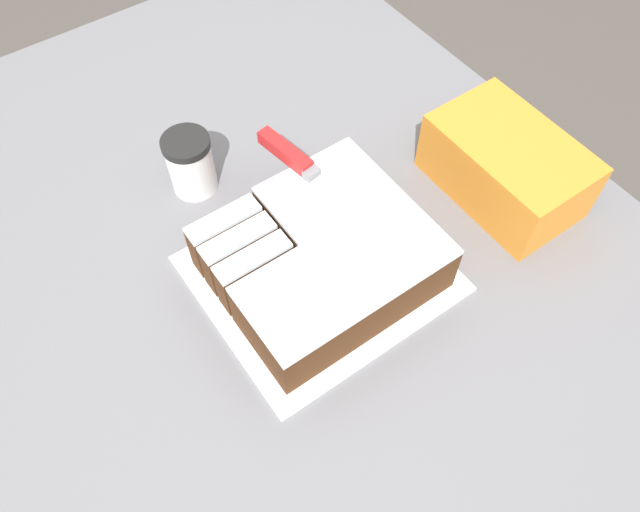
{
  "coord_description": "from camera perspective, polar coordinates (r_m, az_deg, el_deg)",
  "views": [
    {
      "loc": [
        0.48,
        -0.25,
        1.73
      ],
      "look_at": [
        0.08,
        0.04,
        0.98
      ],
      "focal_mm": 35.0,
      "sensor_mm": 36.0,
      "label": 1
    }
  ],
  "objects": [
    {
      "name": "cake",
      "position": [
        0.9,
        0.34,
        -0.03
      ],
      "size": [
        0.27,
        0.3,
        0.09
      ],
      "color": "#472814",
      "rests_on": "cake_board"
    },
    {
      "name": "knife",
      "position": [
        0.94,
        -1.98,
        8.52
      ],
      "size": [
        0.28,
        0.07,
        0.02
      ],
      "rotation": [
        0.0,
        0.0,
        0.16
      ],
      "color": "silver",
      "rests_on": "cake"
    },
    {
      "name": "countertop",
      "position": [
        1.38,
        -3.21,
        -10.52
      ],
      "size": [
        1.4,
        1.1,
        0.92
      ],
      "color": "slate",
      "rests_on": "ground_plane"
    },
    {
      "name": "storage_box",
      "position": [
        1.05,
        16.67,
        7.85
      ],
      "size": [
        0.25,
        0.16,
        0.11
      ],
      "color": "orange",
      "rests_on": "countertop"
    },
    {
      "name": "cake_board",
      "position": [
        0.95,
        0.0,
        -1.61
      ],
      "size": [
        0.32,
        0.35,
        0.01
      ],
      "color": "white",
      "rests_on": "countertop"
    },
    {
      "name": "coffee_cup",
      "position": [
        1.03,
        -11.75,
        8.27
      ],
      "size": [
        0.08,
        0.08,
        0.11
      ],
      "color": "white",
      "rests_on": "countertop"
    },
    {
      "name": "ground_plane",
      "position": [
        1.81,
        -2.5,
        -16.28
      ],
      "size": [
        8.0,
        8.0,
        0.0
      ],
      "primitive_type": "plane",
      "color": "#4C4742"
    }
  ]
}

